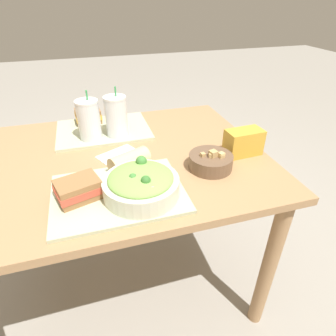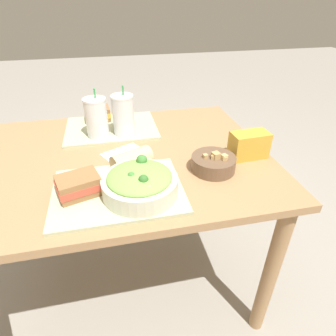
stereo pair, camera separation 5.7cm
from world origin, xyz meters
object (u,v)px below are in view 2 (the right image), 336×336
Objects in this scene: baguette_near at (132,160)px; soup_bowl at (213,163)px; drink_cup_red at (124,116)px; sandwich_far at (98,114)px; salad_bowl at (140,182)px; sandwich_near at (79,185)px; chip_bag at (249,145)px; drink_cup_dark at (97,119)px; napkin_folded at (124,154)px.

soup_bowl is at bearing -124.56° from baguette_near.
soup_bowl is 0.74× the size of drink_cup_red.
salad_bowl is at bearing -83.41° from sandwich_far.
sandwich_far is at bearing 122.05° from drink_cup_red.
sandwich_far is (-0.12, 0.49, -0.00)m from baguette_near.
salad_bowl is 0.19m from sandwich_near.
drink_cup_red is at bearing 91.31° from salad_bowl.
chip_bag is (0.57, -0.48, 0.01)m from sandwich_far.
salad_bowl is at bearing -74.52° from drink_cup_dark.
drink_cup_red is (0.12, -0.19, 0.05)m from sandwich_far.
soup_bowl is 1.27× the size of sandwich_far.
sandwich_far reaches higher than napkin_folded.
sandwich_far is (-0.13, 0.64, -0.01)m from salad_bowl.
baguette_near is at bearing -80.35° from napkin_folded.
drink_cup_red is at bearing 0.00° from drink_cup_dark.
baguette_near is 0.33m from drink_cup_dark.
drink_cup_dark is at bearing 180.00° from drink_cup_red.
sandwich_near is 1.04× the size of chip_bag.
napkin_folded is at bearing 40.33° from sandwich_near.
baguette_near is (-0.01, 0.15, -0.01)m from salad_bowl.
sandwich_near is 0.45m from drink_cup_red.
drink_cup_dark is (-0.41, 0.35, 0.06)m from soup_bowl.
napkin_folded is (0.10, -0.35, -0.04)m from sandwich_far.
baguette_near is at bearing -80.80° from sandwich_far.
drink_cup_dark is at bearing 105.48° from salad_bowl.
salad_bowl is at bearing -84.05° from napkin_folded.
sandwich_far is 0.66× the size of napkin_folded.
sandwich_far is 0.75m from chip_bag.
sandwich_far is 0.60× the size of drink_cup_dark.
drink_cup_red is at bearing 129.61° from soup_bowl.
salad_bowl is 1.55× the size of sandwich_near.
drink_cup_red is (-0.00, 0.30, 0.05)m from baguette_near.
soup_bowl is 0.84× the size of napkin_folded.
napkin_folded is at bearing -79.25° from sandwich_far.
soup_bowl is 0.47m from sandwich_near.
sandwich_far is at bearing 105.37° from napkin_folded.
baguette_near is at bearing -68.47° from drink_cup_dark.
soup_bowl is (0.28, 0.10, -0.02)m from salad_bowl.
drink_cup_dark is (0.00, -0.19, 0.05)m from sandwich_far.
chip_bag is 0.50m from napkin_folded.
soup_bowl is at bearing -30.87° from napkin_folded.
sandwich_near is at bearing -98.59° from drink_cup_dark.
sandwich_near is at bearing -100.46° from sandwich_far.
chip_bag is at bearing -26.83° from drink_cup_dark.
drink_cup_dark is (0.06, 0.41, 0.05)m from sandwich_near.
chip_bag is 0.78× the size of napkin_folded.
drink_cup_dark reaches higher than sandwich_near.
drink_cup_red reaches higher than napkin_folded.
drink_cup_red reaches higher than salad_bowl.
sandwich_far is 0.37m from napkin_folded.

